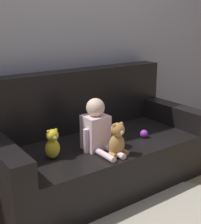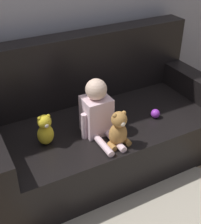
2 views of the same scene
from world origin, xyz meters
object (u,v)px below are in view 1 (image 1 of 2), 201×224
Objects in this scene: person_baby at (97,128)px; toy_ball at (144,134)px; couch at (94,146)px; teddy_bear_brown at (117,140)px; plush_toy_side at (53,144)px.

person_baby is 5.95× the size of toy_ball.
toy_ball is at bearing -34.90° from couch.
person_baby is 1.57× the size of teddy_bear_brown.
toy_ball is at bearing 19.98° from teddy_bear_brown.
plush_toy_side is (-0.36, 0.05, -0.06)m from person_baby.
couch is 0.35m from person_baby.
toy_ball is at bearing -5.77° from plush_toy_side.
teddy_bear_brown is at bearing -99.38° from couch.
teddy_bear_brown reaches higher than toy_ball.
teddy_bear_brown is (-0.07, -0.40, 0.20)m from couch.
couch is 4.50× the size of person_baby.
person_baby reaches higher than plush_toy_side.
couch reaches higher than teddy_bear_brown.
couch is 0.54m from plush_toy_side.
couch is 7.07× the size of teddy_bear_brown.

